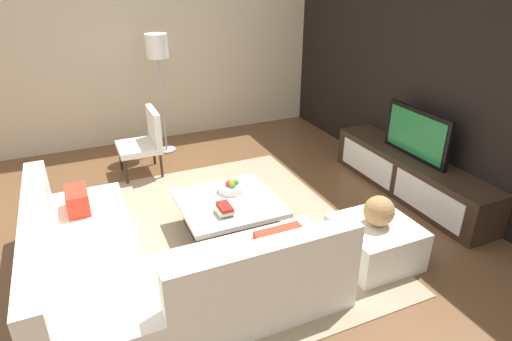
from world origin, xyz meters
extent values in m
plane|color=brown|center=(0.00, 0.00, 0.00)|extent=(14.00, 14.00, 0.00)
cube|color=black|center=(0.00, 2.70, 1.40)|extent=(6.40, 0.12, 2.80)
cube|color=beige|center=(-3.20, 0.20, 1.40)|extent=(0.12, 5.20, 2.80)
cube|color=tan|center=(-0.10, 0.00, 0.01)|extent=(3.27, 2.72, 0.01)
cube|color=#332319|center=(0.00, 2.40, 0.25)|extent=(2.31, 0.49, 0.50)
cube|color=white|center=(-0.53, 2.15, 0.25)|extent=(0.98, 0.01, 0.35)
cube|color=white|center=(0.53, 2.15, 0.25)|extent=(0.98, 0.01, 0.35)
cube|color=black|center=(0.00, 2.40, 0.79)|extent=(0.96, 0.05, 0.58)
cube|color=#1E7238|center=(0.00, 2.37, 0.79)|extent=(0.87, 0.01, 0.48)
cube|color=white|center=(0.20, -1.30, 0.20)|extent=(2.30, 0.85, 0.40)
cube|color=white|center=(0.20, -1.64, 0.59)|extent=(2.30, 0.18, 0.39)
cube|color=white|center=(0.92, -0.11, 0.20)|extent=(0.85, 1.53, 0.40)
cube|color=white|center=(1.26, -0.11, 0.59)|extent=(0.18, 1.53, 0.39)
cube|color=red|center=(-0.49, -1.30, 0.51)|extent=(0.36, 0.20, 0.22)
cube|color=red|center=(0.92, 0.27, 0.43)|extent=(0.60, 0.44, 0.06)
cube|color=#332319|center=(-0.10, 0.10, 0.17)|extent=(0.76, 0.78, 0.33)
cube|color=white|center=(-0.10, 0.10, 0.35)|extent=(0.95, 0.98, 0.05)
cylinder|color=#332319|center=(-2.15, -0.71, 0.19)|extent=(0.04, 0.04, 0.38)
cylinder|color=#332319|center=(-1.67, -0.71, 0.19)|extent=(0.04, 0.04, 0.38)
cylinder|color=#332319|center=(-2.15, -0.25, 0.19)|extent=(0.04, 0.04, 0.38)
cylinder|color=#332319|center=(-1.67, -0.25, 0.19)|extent=(0.04, 0.04, 0.38)
cube|color=white|center=(-1.91, -0.48, 0.38)|extent=(0.55, 0.53, 0.08)
cube|color=white|center=(-1.91, -0.25, 0.65)|extent=(0.55, 0.08, 0.45)
cylinder|color=#A5A5AA|center=(-2.56, 0.01, 0.01)|extent=(0.28, 0.28, 0.02)
cylinder|color=#A5A5AA|center=(-2.56, 0.01, 0.71)|extent=(0.03, 0.03, 1.37)
cylinder|color=white|center=(-2.56, 0.01, 1.55)|extent=(0.31, 0.31, 0.32)
cube|color=white|center=(0.89, 1.18, 0.20)|extent=(0.70, 0.70, 0.40)
cylinder|color=silver|center=(-0.28, 0.20, 0.42)|extent=(0.28, 0.28, 0.07)
sphere|color=#4C8C33|center=(-0.24, 0.19, 0.46)|extent=(0.07, 0.07, 0.07)
sphere|color=#4C8C33|center=(-0.30, 0.25, 0.47)|extent=(0.08, 0.08, 0.08)
sphere|color=gold|center=(-0.30, 0.21, 0.47)|extent=(0.10, 0.10, 0.10)
sphere|color=#B23326|center=(-0.29, 0.18, 0.47)|extent=(0.08, 0.08, 0.08)
sphere|color=#AD8451|center=(0.89, 1.18, 0.54)|extent=(0.28, 0.28, 0.28)
cube|color=#2D516B|center=(0.12, -0.02, 0.39)|extent=(0.15, 0.10, 0.03)
cube|color=#CCB78C|center=(0.12, -0.03, 0.42)|extent=(0.19, 0.16, 0.03)
cube|color=maroon|center=(0.11, -0.02, 0.45)|extent=(0.20, 0.11, 0.03)
camera|label=1|loc=(3.50, -1.19, 2.56)|focal=30.18mm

